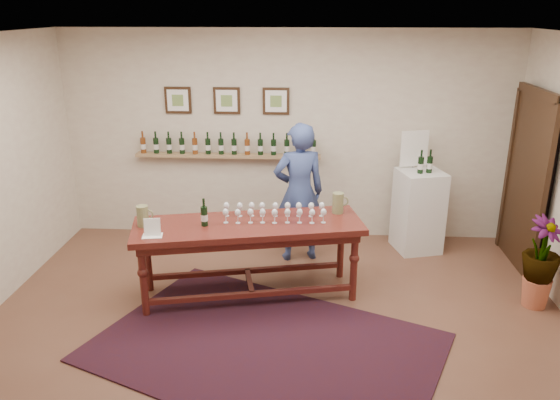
# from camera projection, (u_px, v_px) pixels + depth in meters

# --- Properties ---
(ground) EXTENTS (6.00, 6.00, 0.00)m
(ground) POSITION_uv_depth(u_px,v_px,m) (275.00, 331.00, 5.42)
(ground) COLOR brown
(ground) RESTS_ON ground
(room_shell) EXTENTS (6.00, 6.00, 6.00)m
(room_shell) POSITION_uv_depth(u_px,v_px,m) (457.00, 173.00, 6.68)
(room_shell) COLOR beige
(room_shell) RESTS_ON ground
(rug) EXTENTS (3.69, 3.16, 0.02)m
(rug) POSITION_uv_depth(u_px,v_px,m) (266.00, 347.00, 5.15)
(rug) COLOR #42120B
(rug) RESTS_ON ground
(tasting_table) EXTENTS (2.55, 1.27, 0.86)m
(tasting_table) POSITION_uv_depth(u_px,v_px,m) (248.00, 234.00, 5.87)
(tasting_table) COLOR #4D1813
(tasting_table) RESTS_ON ground
(table_glasses) EXTENTS (1.22, 0.35, 0.17)m
(table_glasses) POSITION_uv_depth(u_px,v_px,m) (275.00, 212.00, 5.89)
(table_glasses) COLOR silver
(table_glasses) RESTS_ON tasting_table
(table_bottles) EXTENTS (0.26, 0.16, 0.27)m
(table_bottles) POSITION_uv_depth(u_px,v_px,m) (205.00, 212.00, 5.74)
(table_bottles) COLOR black
(table_bottles) RESTS_ON tasting_table
(pitcher_left) EXTENTS (0.15, 0.15, 0.22)m
(pitcher_left) POSITION_uv_depth(u_px,v_px,m) (143.00, 216.00, 5.70)
(pitcher_left) COLOR olive
(pitcher_left) RESTS_ON tasting_table
(pitcher_right) EXTENTS (0.17, 0.17, 0.23)m
(pitcher_right) POSITION_uv_depth(u_px,v_px,m) (338.00, 203.00, 6.08)
(pitcher_right) COLOR olive
(pitcher_right) RESTS_ON tasting_table
(menu_card) EXTENTS (0.22, 0.18, 0.18)m
(menu_card) POSITION_uv_depth(u_px,v_px,m) (152.00, 227.00, 5.47)
(menu_card) COLOR white
(menu_card) RESTS_ON tasting_table
(display_pedestal) EXTENTS (0.66, 0.66, 1.07)m
(display_pedestal) POSITION_uv_depth(u_px,v_px,m) (418.00, 211.00, 7.10)
(display_pedestal) COLOR silver
(display_pedestal) RESTS_ON ground
(pedestal_bottles) EXTENTS (0.30, 0.15, 0.29)m
(pedestal_bottles) POSITION_uv_depth(u_px,v_px,m) (425.00, 162.00, 6.81)
(pedestal_bottles) COLOR black
(pedestal_bottles) RESTS_ON display_pedestal
(info_sign) EXTENTS (0.36, 0.11, 0.51)m
(info_sign) POSITION_uv_depth(u_px,v_px,m) (414.00, 148.00, 7.00)
(info_sign) COLOR white
(info_sign) RESTS_ON display_pedestal
(potted_plant) EXTENTS (0.63, 0.63, 0.87)m
(potted_plant) POSITION_uv_depth(u_px,v_px,m) (541.00, 263.00, 5.72)
(potted_plant) COLOR #B1593B
(potted_plant) RESTS_ON ground
(person) EXTENTS (0.73, 0.57, 1.76)m
(person) POSITION_uv_depth(u_px,v_px,m) (299.00, 193.00, 6.73)
(person) COLOR navy
(person) RESTS_ON ground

